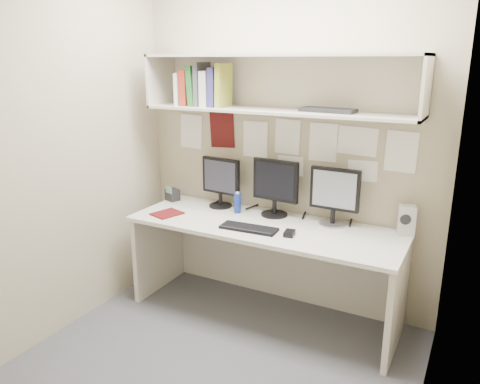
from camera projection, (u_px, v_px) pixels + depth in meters
The scene contains 19 objects.
floor at pixel (221, 359), 3.05m from camera, with size 2.40×2.00×0.01m, color #45454A.
wall_back at pixel (285, 139), 3.54m from camera, with size 2.40×0.02×2.60m, color tan.
wall_front at pixel (89, 213), 1.84m from camera, with size 2.40×0.02×2.60m, color tan.
wall_left at pixel (69, 147), 3.23m from camera, with size 0.02×2.00×2.60m, color tan.
wall_right at pixel (443, 191), 2.15m from camera, with size 0.02×2.00×2.60m, color tan.
desk at pixel (264, 270), 3.50m from camera, with size 2.00×0.70×0.73m.
overhead_hutch at pixel (279, 83), 3.31m from camera, with size 2.00×0.38×0.40m.
pinned_papers at pixel (285, 146), 3.55m from camera, with size 1.92×0.01×0.48m, color white, non-canonical shape.
monitor_left at pixel (221, 180), 3.75m from camera, with size 0.34×0.19×0.40m.
monitor_center at pixel (275, 185), 3.53m from camera, with size 0.37×0.20×0.43m.
monitor_right at pixel (334, 194), 3.32m from camera, with size 0.36×0.20×0.42m.
keyboard at pixel (249, 228), 3.28m from camera, with size 0.41×0.14×0.02m, color black.
mouse at pixel (289, 233), 3.17m from camera, with size 0.06×0.10×0.03m, color black.
speaker at pixel (407, 220), 3.17m from camera, with size 0.13×0.13×0.21m.
blue_bottle at pixel (237, 203), 3.63m from camera, with size 0.05×0.05×0.17m.
maroon_notebook at pixel (167, 214), 3.61m from camera, with size 0.17×0.21×0.01m, color #520E0F.
desk_phone at pixel (172, 195), 3.95m from camera, with size 0.13×0.13×0.13m.
book_stack at pixel (203, 87), 3.52m from camera, with size 0.40×0.20×0.32m.
hutch_tray at pixel (328, 110), 3.14m from camera, with size 0.37×0.14×0.03m, color black.
Camera 1 is at (1.35, -2.27, 1.88)m, focal length 35.00 mm.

